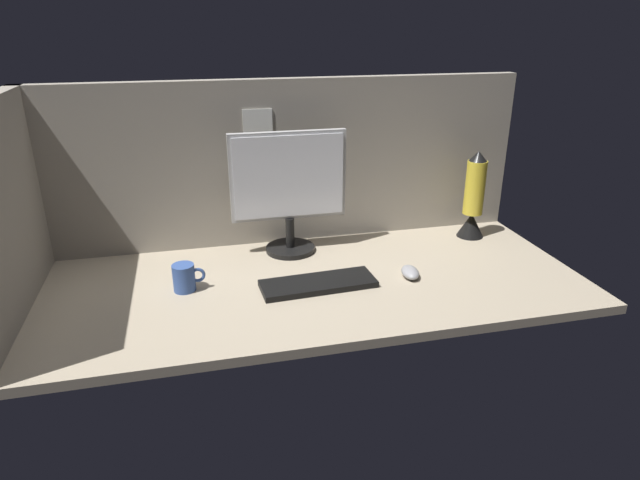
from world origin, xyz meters
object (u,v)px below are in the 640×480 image
(mouse, at_px, (410,272))
(monitor, at_px, (289,187))
(mug_ceramic_blue, at_px, (185,278))
(keyboard, at_px, (318,284))
(lava_lamp, at_px, (473,202))

(mouse, bearing_deg, monitor, 144.93)
(mug_ceramic_blue, bearing_deg, mouse, -6.03)
(keyboard, xyz_separation_m, mouse, (0.32, -0.00, 0.01))
(mouse, bearing_deg, keyboard, -173.52)
(monitor, bearing_deg, lava_lamp, -1.99)
(lava_lamp, bearing_deg, keyboard, -157.30)
(mouse, height_order, lava_lamp, lava_lamp)
(monitor, relative_size, lava_lamp, 1.30)
(keyboard, relative_size, mouse, 3.85)
(keyboard, distance_m, lava_lamp, 0.76)
(monitor, bearing_deg, keyboard, -83.90)
(lava_lamp, bearing_deg, mouse, -141.98)
(monitor, height_order, mouse, monitor)
(mug_ceramic_blue, bearing_deg, keyboard, -10.06)
(mouse, height_order, mug_ceramic_blue, mug_ceramic_blue)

